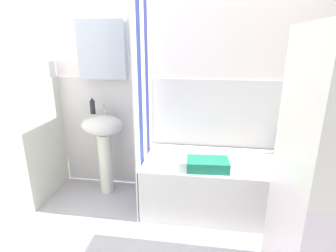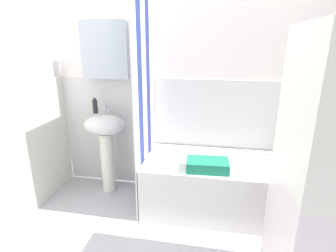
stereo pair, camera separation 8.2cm
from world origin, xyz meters
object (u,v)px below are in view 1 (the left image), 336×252
Objects in this scene: shampoo_bottle at (306,147)px; towel_folded at (208,164)px; sink at (104,137)px; body_wash_bottle at (295,143)px; soap_dispenser at (93,107)px; conditioner_bottle at (282,145)px; bathtub at (231,185)px.

shampoo_bottle is 0.43× the size of towel_folded.
sink is 3.71× the size of body_wash_bottle.
body_wash_bottle is 0.97m from towel_folded.
towel_folded is at bearing -18.67° from soap_dispenser.
conditioner_bottle is at bearing 31.46° from towel_folded.
soap_dispenser is 1.58m from bathtub.
shampoo_bottle is at bearing 3.81° from sink.
bathtub is 4.58× the size of towel_folded.
body_wash_bottle is (-0.11, 0.00, 0.04)m from shampoo_bottle.
conditioner_bottle is 0.83m from towel_folded.
sink reaches higher than bathtub.
soap_dispenser reaches higher than shampoo_bottle.
towel_folded is at bearing -17.73° from sink.
bathtub is 10.56× the size of shampoo_bottle.
soap_dispenser is at bearing 153.35° from sink.
towel_folded is (-0.23, -0.19, 0.30)m from bathtub.
sink is 2.38× the size of towel_folded.
shampoo_bottle is (0.71, 0.28, 0.32)m from bathtub.
towel_folded is (-0.84, -0.48, -0.06)m from body_wash_bottle.
shampoo_bottle is at bearing 2.01° from soap_dispenser.
soap_dispenser reaches higher than conditioner_bottle.
conditioner_bottle is (1.89, 0.04, -0.32)m from soap_dispenser.
bathtub is 7.14× the size of body_wash_bottle.
bathtub is 8.27× the size of conditioner_bottle.
bathtub is at bearing -8.24° from soap_dispenser.
soap_dispenser reaches higher than towel_folded.
soap_dispenser is at bearing -178.93° from conditioner_bottle.
conditioner_bottle is at bearing 3.05° from sink.
towel_folded is at bearing -140.35° from bathtub.
bathtub is 0.42m from towel_folded.
body_wash_bottle reaches higher than bathtub.
sink is 1.35m from bathtub.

